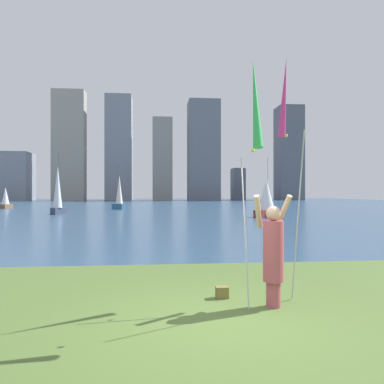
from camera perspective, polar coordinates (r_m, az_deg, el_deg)
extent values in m
cube|color=#2D4C6B|center=(68.36, -4.70, -1.81)|extent=(120.00, 115.18, 0.12)
cube|color=#263316|center=(10.97, 0.01, -10.90)|extent=(120.00, 0.70, 0.02)
cylinder|color=#B24C59|center=(7.12, 12.17, -14.82)|extent=(0.26, 0.26, 0.45)
cylinder|color=#B24C59|center=(6.96, 12.17, -8.70)|extent=(0.37, 0.37, 1.08)
sphere|color=#D1A889|center=(6.89, 12.17, -3.17)|extent=(0.26, 0.26, 0.26)
cylinder|color=#D1A889|center=(6.97, 9.95, -2.92)|extent=(0.26, 0.42, 0.62)
cylinder|color=#D1A889|center=(7.11, 13.60, -2.86)|extent=(0.26, 0.42, 0.62)
cylinder|color=#B2B2B7|center=(6.88, 7.99, -5.70)|extent=(0.02, 0.59, 2.67)
cone|color=green|center=(6.32, 9.56, 13.21)|extent=(0.16, 0.47, 1.52)
sphere|color=yellow|center=(6.34, 9.19, 6.17)|extent=(0.06, 0.06, 0.06)
cylinder|color=#B2B2B7|center=(7.16, 15.69, -3.72)|extent=(0.02, 0.63, 3.11)
cone|color=#D83399|center=(8.08, 13.69, 13.62)|extent=(0.16, 0.45, 1.57)
sphere|color=yellow|center=(7.79, 14.06, 8.26)|extent=(0.06, 0.06, 0.06)
cube|color=olive|center=(7.57, 4.55, -14.84)|extent=(0.24, 0.18, 0.22)
cube|color=maroon|center=(31.86, 11.37, -3.19)|extent=(2.70, 2.30, 0.59)
cylinder|color=silver|center=(31.82, 11.37, 1.25)|extent=(0.08, 0.08, 4.34)
cone|color=white|center=(31.65, 11.15, -0.39)|extent=(1.89, 1.89, 2.52)
cube|color=#2D6084|center=(46.62, -11.02, -2.15)|extent=(1.66, 1.52, 0.66)
cylinder|color=#47474C|center=(46.60, -11.02, 1.27)|extent=(0.06, 0.06, 4.92)
cone|color=silver|center=(46.50, -10.91, 0.38)|extent=(1.18, 1.18, 3.46)
cube|color=brown|center=(53.50, -26.24, -1.95)|extent=(1.15, 1.98, 0.54)
cylinder|color=#47474C|center=(53.47, -26.24, 0.11)|extent=(0.06, 0.06, 3.30)
cone|color=white|center=(53.35, -26.32, -0.52)|extent=(1.09, 1.09, 2.13)
cube|color=#333D51|center=(37.32, -19.49, -2.71)|extent=(1.18, 1.72, 0.61)
cylinder|color=#47474C|center=(37.30, -19.49, 1.77)|extent=(0.06, 0.06, 5.23)
cone|color=white|center=(37.19, -19.60, 0.74)|extent=(1.08, 1.08, 3.88)
cube|color=gray|center=(102.48, -25.17, 2.11)|extent=(7.77, 7.82, 11.80)
cube|color=gray|center=(99.77, -18.04, 6.67)|extent=(7.88, 4.20, 27.44)
cube|color=gray|center=(100.55, -10.91, 6.45)|extent=(6.61, 7.76, 26.85)
cube|color=gray|center=(97.77, -4.49, 4.93)|extent=(5.00, 5.18, 21.07)
cube|color=slate|center=(97.55, 1.73, 6.21)|extent=(7.85, 7.46, 25.36)
cube|color=#565B66|center=(103.19, 6.95, 1.18)|extent=(3.14, 5.11, 8.53)
cube|color=#565B66|center=(105.47, 14.39, 5.65)|extent=(6.34, 6.78, 25.05)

